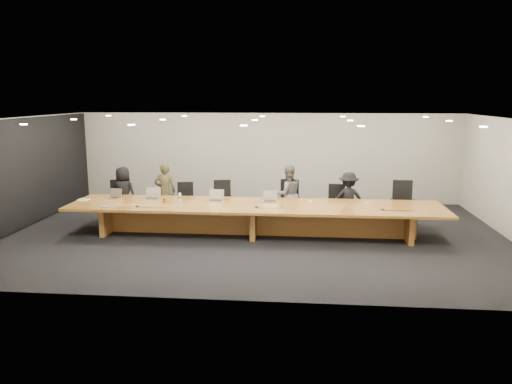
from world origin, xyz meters
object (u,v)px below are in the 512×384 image
(conference_table, at_px, (255,214))
(chair_far_left, at_px, (117,199))
(person_b, at_px, (165,191))
(mic_right, at_px, (383,209))
(laptop_b, at_px, (152,194))
(mic_center, at_px, (256,207))
(chair_right, at_px, (336,204))
(amber_mug, at_px, (165,201))
(laptop_c, at_px, (216,195))
(paper_cup_near, at_px, (310,202))
(water_bottle, at_px, (180,198))
(chair_mid_right, at_px, (288,201))
(person_a, at_px, (123,193))
(paper_cup_far, at_px, (366,204))
(mic_left, at_px, (137,206))
(chair_far_right, at_px, (403,203))
(person_d, at_px, (348,199))
(laptop_a, at_px, (114,194))
(av_box, at_px, (105,207))
(laptop_d, at_px, (270,196))
(chair_left, at_px, (185,201))
(person_c, at_px, (288,194))
(chair_mid_left, at_px, (222,200))

(conference_table, distance_m, chair_far_left, 4.14)
(person_b, height_order, mic_right, person_b)
(conference_table, bearing_deg, laptop_b, 171.66)
(mic_center, bearing_deg, laptop_b, 165.53)
(chair_right, relative_size, amber_mug, 10.48)
(laptop_c, distance_m, paper_cup_near, 2.34)
(amber_mug, bearing_deg, water_bottle, 10.49)
(chair_mid_right, height_order, amber_mug, chair_mid_right)
(person_a, distance_m, paper_cup_far, 6.49)
(mic_left, bearing_deg, conference_table, 10.11)
(chair_far_right, xyz_separation_m, water_bottle, (-5.60, -1.08, 0.26))
(person_d, height_order, amber_mug, person_d)
(laptop_a, xyz_separation_m, paper_cup_far, (6.33, -0.23, -0.08))
(laptop_c, bearing_deg, conference_table, -15.90)
(av_box, xyz_separation_m, mic_right, (6.44, 0.34, 0.00))
(person_a, xyz_separation_m, laptop_b, (1.08, -0.89, 0.18))
(chair_far_right, bearing_deg, mic_center, -155.60)
(laptop_d, relative_size, paper_cup_far, 4.21)
(chair_far_left, height_order, person_a, person_a)
(conference_table, height_order, laptop_b, laptop_b)
(person_d, relative_size, laptop_a, 4.39)
(chair_far_right, relative_size, paper_cup_near, 12.91)
(person_b, bearing_deg, chair_left, 178.32)
(conference_table, relative_size, water_bottle, 39.98)
(laptop_c, relative_size, mic_center, 3.07)
(chair_far_left, height_order, mic_right, chair_far_left)
(paper_cup_near, bearing_deg, person_c, 119.78)
(laptop_b, height_order, paper_cup_near, laptop_b)
(conference_table, relative_size, chair_right, 8.61)
(water_bottle, bearing_deg, laptop_c, 13.45)
(water_bottle, height_order, amber_mug, water_bottle)
(laptop_c, bearing_deg, laptop_b, 177.31)
(laptop_c, bearing_deg, water_bottle, -166.04)
(person_b, distance_m, mic_left, 1.76)
(mic_left, height_order, mic_right, mic_right)
(chair_far_right, xyz_separation_m, mic_right, (-0.75, -1.48, 0.17))
(person_b, xyz_separation_m, mic_left, (-0.19, -1.75, -0.02))
(person_a, bearing_deg, chair_mid_right, -172.17)
(conference_table, xyz_separation_m, person_d, (2.33, 1.14, 0.18))
(chair_mid_left, height_order, chair_far_right, chair_far_right)
(person_a, height_order, mic_right, person_a)
(water_bottle, height_order, mic_center, water_bottle)
(chair_right, height_order, amber_mug, chair_right)
(chair_right, relative_size, person_d, 0.75)
(laptop_d, height_order, paper_cup_near, laptop_d)
(water_bottle, height_order, paper_cup_far, water_bottle)
(chair_left, distance_m, laptop_b, 1.18)
(laptop_c, bearing_deg, chair_mid_left, 90.74)
(person_c, height_order, mic_right, person_c)
(water_bottle, bearing_deg, laptop_d, 6.89)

